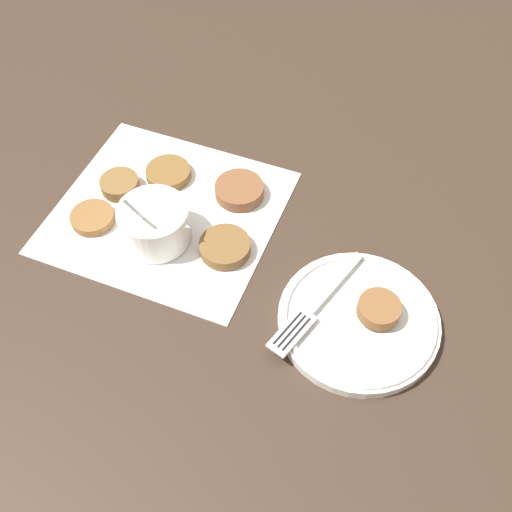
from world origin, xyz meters
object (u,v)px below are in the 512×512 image
serving_plate (359,319)px  fritter_on_plate (379,309)px  sauce_bowl (155,225)px  fork (310,312)px

serving_plate → fritter_on_plate: 0.03m
sauce_bowl → fork: 0.26m
sauce_bowl → fritter_on_plate: bearing=-1.1°
serving_plate → fork: bearing=-160.4°
serving_plate → fork: size_ratio=1.10×
sauce_bowl → fork: sauce_bowl is taller
fritter_on_plate → fork: fritter_on_plate is taller
sauce_bowl → fork: size_ratio=0.63×
fritter_on_plate → serving_plate: bearing=-146.0°
fritter_on_plate → fork: bearing=-156.5°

